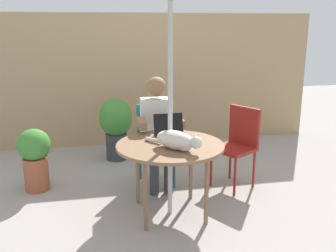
{
  "coord_description": "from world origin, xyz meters",
  "views": [
    {
      "loc": [
        -0.71,
        -3.39,
        1.81
      ],
      "look_at": [
        0.0,
        0.1,
        0.86
      ],
      "focal_mm": 41.28,
      "sensor_mm": 36.0,
      "label": 1
    }
  ],
  "objects_px": {
    "person_seated": "(158,126)",
    "chair_occupied": "(155,137)",
    "laptop": "(170,130)",
    "cat": "(177,141)",
    "chair_empty": "(238,140)",
    "potted_plant_by_chair": "(116,124)",
    "potted_plant_near_fence": "(35,156)",
    "patio_table": "(170,150)"
  },
  "relations": [
    {
      "from": "patio_table",
      "to": "person_seated",
      "type": "xyz_separation_m",
      "value": [
        0.0,
        0.68,
        0.05
      ]
    },
    {
      "from": "person_seated",
      "to": "potted_plant_near_fence",
      "type": "distance_m",
      "value": 1.39
    },
    {
      "from": "cat",
      "to": "potted_plant_near_fence",
      "type": "bearing_deg",
      "value": 143.78
    },
    {
      "from": "potted_plant_by_chair",
      "to": "person_seated",
      "type": "bearing_deg",
      "value": -68.36
    },
    {
      "from": "patio_table",
      "to": "laptop",
      "type": "distance_m",
      "value": 0.3
    },
    {
      "from": "chair_occupied",
      "to": "laptop",
      "type": "height_order",
      "value": "laptop"
    },
    {
      "from": "chair_empty",
      "to": "cat",
      "type": "relative_size",
      "value": 1.68
    },
    {
      "from": "chair_occupied",
      "to": "person_seated",
      "type": "xyz_separation_m",
      "value": [
        0.0,
        -0.16,
        0.17
      ]
    },
    {
      "from": "chair_empty",
      "to": "chair_occupied",
      "type": "bearing_deg",
      "value": 160.82
    },
    {
      "from": "chair_occupied",
      "to": "chair_empty",
      "type": "xyz_separation_m",
      "value": [
        0.9,
        -0.31,
        0.0
      ]
    },
    {
      "from": "cat",
      "to": "potted_plant_by_chair",
      "type": "xyz_separation_m",
      "value": [
        -0.43,
        1.85,
        -0.3
      ]
    },
    {
      "from": "chair_occupied",
      "to": "cat",
      "type": "xyz_separation_m",
      "value": [
        0.03,
        -1.01,
        0.26
      ]
    },
    {
      "from": "laptop",
      "to": "chair_occupied",
      "type": "bearing_deg",
      "value": 95.23
    },
    {
      "from": "chair_occupied",
      "to": "chair_empty",
      "type": "relative_size",
      "value": 1.0
    },
    {
      "from": "chair_occupied",
      "to": "laptop",
      "type": "xyz_separation_m",
      "value": [
        0.05,
        -0.57,
        0.24
      ]
    },
    {
      "from": "cat",
      "to": "potted_plant_by_chair",
      "type": "distance_m",
      "value": 1.92
    },
    {
      "from": "chair_occupied",
      "to": "cat",
      "type": "distance_m",
      "value": 1.04
    },
    {
      "from": "laptop",
      "to": "potted_plant_by_chair",
      "type": "distance_m",
      "value": 1.5
    },
    {
      "from": "cat",
      "to": "potted_plant_near_fence",
      "type": "xyz_separation_m",
      "value": [
        -1.38,
        1.01,
        -0.39
      ]
    },
    {
      "from": "chair_occupied",
      "to": "person_seated",
      "type": "bearing_deg",
      "value": -90.0
    },
    {
      "from": "person_seated",
      "to": "patio_table",
      "type": "bearing_deg",
      "value": -90.0
    },
    {
      "from": "person_seated",
      "to": "chair_occupied",
      "type": "bearing_deg",
      "value": 90.0
    },
    {
      "from": "cat",
      "to": "chair_empty",
      "type": "bearing_deg",
      "value": 38.88
    },
    {
      "from": "person_seated",
      "to": "potted_plant_by_chair",
      "type": "distance_m",
      "value": 1.1
    },
    {
      "from": "person_seated",
      "to": "cat",
      "type": "height_order",
      "value": "person_seated"
    },
    {
      "from": "chair_empty",
      "to": "potted_plant_near_fence",
      "type": "bearing_deg",
      "value": 172.11
    },
    {
      "from": "cat",
      "to": "patio_table",
      "type": "bearing_deg",
      "value": 100.72
    },
    {
      "from": "chair_occupied",
      "to": "potted_plant_near_fence",
      "type": "relative_size",
      "value": 1.29
    },
    {
      "from": "chair_empty",
      "to": "laptop",
      "type": "relative_size",
      "value": 2.94
    },
    {
      "from": "chair_empty",
      "to": "patio_table",
      "type": "bearing_deg",
      "value": -149.45
    },
    {
      "from": "laptop",
      "to": "patio_table",
      "type": "bearing_deg",
      "value": -100.69
    },
    {
      "from": "potted_plant_by_chair",
      "to": "patio_table",
      "type": "bearing_deg",
      "value": -76.74
    },
    {
      "from": "potted_plant_by_chair",
      "to": "laptop",
      "type": "bearing_deg",
      "value": -72.33
    },
    {
      "from": "chair_empty",
      "to": "potted_plant_by_chair",
      "type": "height_order",
      "value": "chair_empty"
    },
    {
      "from": "chair_occupied",
      "to": "person_seated",
      "type": "relative_size",
      "value": 0.73
    },
    {
      "from": "patio_table",
      "to": "cat",
      "type": "relative_size",
      "value": 1.89
    },
    {
      "from": "laptop",
      "to": "cat",
      "type": "xyz_separation_m",
      "value": [
        -0.02,
        -0.44,
        0.02
      ]
    },
    {
      "from": "chair_empty",
      "to": "cat",
      "type": "distance_m",
      "value": 1.14
    },
    {
      "from": "chair_occupied",
      "to": "potted_plant_by_chair",
      "type": "bearing_deg",
      "value": 115.24
    },
    {
      "from": "patio_table",
      "to": "chair_empty",
      "type": "bearing_deg",
      "value": 30.55
    },
    {
      "from": "patio_table",
      "to": "chair_occupied",
      "type": "relative_size",
      "value": 1.13
    },
    {
      "from": "chair_empty",
      "to": "cat",
      "type": "bearing_deg",
      "value": -141.12
    }
  ]
}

